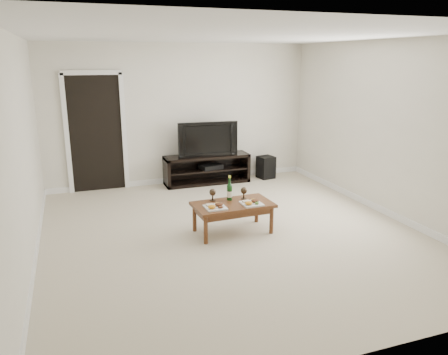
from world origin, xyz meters
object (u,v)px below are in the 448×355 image
media_console (207,169)px  coffee_table (233,218)px  television (207,138)px  subwoofer (266,167)px

media_console → coffee_table: media_console is taller
television → coffee_table: television is taller
subwoofer → coffee_table: (-1.62, -2.44, -0.01)m
media_console → television: (-0.00, 0.00, 0.60)m
media_console → television: television is taller
subwoofer → media_console: bearing=167.9°
media_console → subwoofer: size_ratio=3.69×
television → coffee_table: 2.59m
television → subwoofer: size_ratio=2.55×
media_console → television: bearing=180.0°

